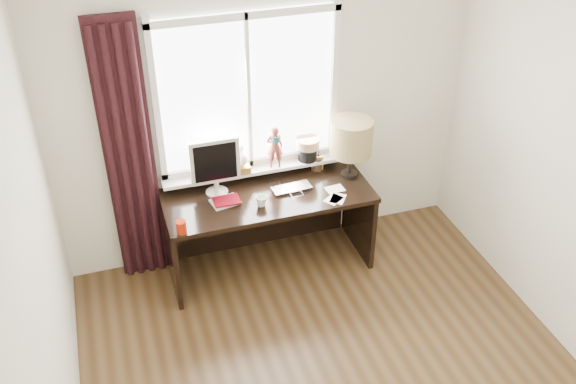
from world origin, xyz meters
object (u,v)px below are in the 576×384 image
object	(u,v)px
mug	(261,201)
desk	(265,212)
monitor	(215,164)
table_lamp	(351,138)
red_cup	(181,227)
laptop	(292,188)

from	to	relation	value
mug	desk	distance (m)	0.39
monitor	table_lamp	xyz separation A→B (m)	(1.13, -0.09, 0.09)
mug	red_cup	xyz separation A→B (m)	(-0.66, -0.16, 0.01)
laptop	red_cup	size ratio (longest dim) A/B	3.20
monitor	table_lamp	world-z (taller)	table_lamp
monitor	table_lamp	bearing A→B (deg)	-4.33
laptop	table_lamp	distance (m)	0.64
laptop	red_cup	bearing A→B (deg)	-166.30
table_lamp	laptop	bearing A→B (deg)	-174.03
monitor	desk	bearing A→B (deg)	-7.00
laptop	mug	size ratio (longest dim) A/B	3.57
red_cup	table_lamp	distance (m)	1.57
red_cup	monitor	xyz separation A→B (m)	(0.37, 0.44, 0.23)
desk	table_lamp	world-z (taller)	table_lamp
monitor	red_cup	bearing A→B (deg)	-129.60
red_cup	desk	size ratio (longest dim) A/B	0.06
mug	red_cup	world-z (taller)	red_cup
mug	red_cup	distance (m)	0.68
laptop	table_lamp	xyz separation A→B (m)	(0.53, 0.06, 0.35)
desk	red_cup	bearing A→B (deg)	-152.35
red_cup	desk	bearing A→B (deg)	27.65
laptop	monitor	world-z (taller)	monitor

